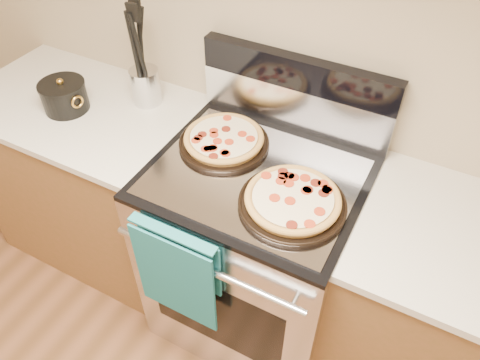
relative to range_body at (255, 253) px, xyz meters
The scene contains 16 objects.
wall_back 0.97m from the range_body, 90.00° to the left, with size 4.00×4.00×0.00m, color tan.
range_body is the anchor object (origin of this frame).
oven_window 0.34m from the range_body, 90.00° to the right, with size 0.56×0.01×0.40m, color black.
cooktop 0.46m from the range_body, ahead, with size 0.76×0.68×0.02m, color black.
backsplash_lower 0.64m from the range_body, 90.00° to the left, with size 0.76×0.06×0.18m, color silver.
backsplash_upper 0.77m from the range_body, 90.00° to the left, with size 0.76×0.06×0.12m, color black.
oven_handle 0.51m from the range_body, 90.00° to the right, with size 0.03×0.03×0.70m, color silver.
dish_towel 0.47m from the range_body, 107.74° to the right, with size 0.32×0.05×0.42m, color navy, non-canonical shape.
foil_sheet 0.47m from the range_body, 90.00° to the right, with size 0.70×0.55×0.01m, color gray.
cabinet_left 0.88m from the range_body, behind, with size 1.00×0.62×0.88m, color brown.
countertop_left 0.99m from the range_body, behind, with size 1.02×0.64×0.03m, color beige.
cabinet_right 0.88m from the range_body, ahead, with size 1.00×0.62×0.88m, color brown.
pepperoni_pizza_back 0.53m from the range_body, 158.75° to the left, with size 0.34×0.34×0.05m, color #A67332, non-canonical shape.
pepperoni_pizza_front 0.54m from the range_body, 30.08° to the right, with size 0.35×0.35×0.05m, color #A67332, non-canonical shape.
utensil_crock 0.84m from the range_body, 163.20° to the left, with size 0.12×0.12×0.15m, color silver.
saucepan 1.02m from the range_body, behind, with size 0.18×0.18×0.11m, color black.
Camera 1 is at (0.51, 0.54, 2.05)m, focal length 35.00 mm.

